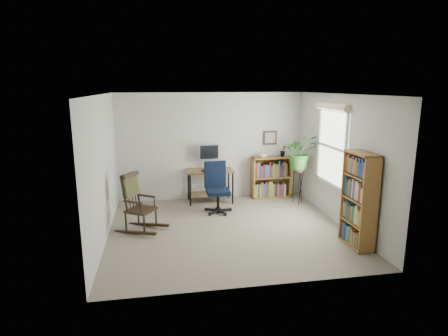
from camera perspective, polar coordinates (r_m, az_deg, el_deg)
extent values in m
cube|color=gray|center=(6.85, 0.60, -9.32)|extent=(4.20, 4.00, 0.00)
cube|color=silver|center=(6.37, 0.64, 11.17)|extent=(4.20, 4.00, 0.00)
cube|color=beige|center=(8.45, -1.91, 3.29)|extent=(4.20, 0.00, 2.40)
cube|color=beige|center=(4.62, 5.26, -4.48)|extent=(4.20, 0.00, 2.40)
cube|color=beige|center=(6.46, -18.00, -0.15)|extent=(0.00, 4.00, 2.40)
cube|color=beige|center=(7.19, 17.29, 1.12)|extent=(0.00, 4.00, 2.40)
cube|color=black|center=(8.12, -2.03, -0.40)|extent=(0.40, 0.15, 0.02)
imported|color=#2F6C26|center=(8.13, 11.58, 4.89)|extent=(1.69, 1.88, 1.46)
imported|color=#2F6C26|center=(8.70, 9.00, 2.10)|extent=(0.13, 0.24, 0.11)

